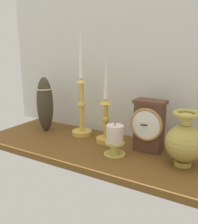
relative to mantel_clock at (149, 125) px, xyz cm
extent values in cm
cube|color=brown|center=(-16.44, -6.16, -11.14)|extent=(100.00, 36.00, 2.40)
cube|color=silver|center=(-16.44, 12.34, 22.56)|extent=(120.00, 2.00, 65.00)
cube|color=#513022|center=(0.00, 0.50, -0.92)|extent=(10.16, 5.84, 18.05)
cube|color=#513022|center=(0.00, 0.50, 8.71)|extent=(11.38, 6.54, 1.20)
torus|color=#A67B48|center=(0.00, -2.82, 0.99)|extent=(12.17, 1.11, 12.17)
cylinder|color=white|center=(0.00, -2.92, 0.99)|extent=(10.17, 0.40, 10.17)
cube|color=black|center=(0.00, -3.22, 0.99)|extent=(3.59, 2.58, 0.30)
cylinder|color=gold|center=(-31.48, 2.46, -9.04)|extent=(8.80, 8.80, 1.80)
cylinder|color=gold|center=(-31.48, 2.46, 2.44)|extent=(2.14, 2.14, 21.16)
sphere|color=gold|center=(-31.48, 2.46, 3.49)|extent=(3.42, 3.42, 3.42)
cone|color=gold|center=(-31.48, 2.46, 14.01)|extent=(4.35, 4.35, 2.00)
cone|color=white|center=(-31.48, 2.46, 25.93)|extent=(1.83, 1.83, 21.83)
cylinder|color=gold|center=(-18.08, 0.05, -9.04)|extent=(7.84, 7.84, 1.80)
cylinder|color=gold|center=(-18.08, 0.05, -1.09)|extent=(1.85, 1.85, 14.11)
sphere|color=gold|center=(-18.08, 0.05, -0.38)|extent=(2.95, 2.95, 2.95)
cone|color=gold|center=(-18.08, 0.05, 6.97)|extent=(4.98, 4.98, 2.00)
cone|color=beige|center=(-18.08, 0.05, 16.66)|extent=(2.13, 2.13, 17.39)
cylinder|color=#AF9842|center=(14.21, -5.61, -9.14)|extent=(5.52, 5.52, 1.60)
sphere|color=#AF9842|center=(14.21, -5.61, -2.21)|extent=(12.27, 12.27, 12.27)
cylinder|color=#AF9842|center=(14.21, -5.61, 5.73)|extent=(3.44, 3.44, 3.60)
torus|color=#AF9842|center=(14.21, -5.61, 7.53)|extent=(8.85, 8.85, 1.60)
cylinder|color=#C7B451|center=(-9.06, -9.31, -7.73)|extent=(3.14, 3.14, 4.43)
cylinder|color=#C7B451|center=(-9.06, -9.31, -9.54)|extent=(7.86, 7.86, 0.80)
cylinder|color=#C7B451|center=(-9.06, -9.31, -5.51)|extent=(7.07, 7.07, 0.60)
cylinder|color=beige|center=(-9.06, -9.31, -2.06)|extent=(6.21, 6.21, 6.12)
cylinder|color=black|center=(-9.06, -9.31, 1.60)|extent=(0.30, 0.30, 1.20)
ellipsoid|color=#3B3326|center=(-49.25, -0.98, 2.40)|extent=(7.44, 7.44, 24.70)
torus|color=#CCB78C|center=(-49.25, -0.98, 9.32)|extent=(6.92, 6.92, 0.60)
camera|label=1|loc=(31.49, -87.58, 28.36)|focal=42.01mm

